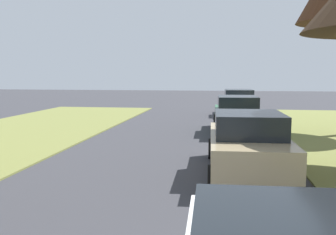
% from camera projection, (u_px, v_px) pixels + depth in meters
% --- Properties ---
extents(parked_sedan_tan, '(2.09, 4.47, 1.57)m').
position_uv_depth(parked_sedan_tan, '(247.00, 146.00, 9.53)').
color(parked_sedan_tan, tan).
rests_on(parked_sedan_tan, ground).
extents(parked_sedan_green, '(2.09, 4.47, 1.57)m').
position_uv_depth(parked_sedan_green, '(237.00, 116.00, 16.32)').
color(parked_sedan_green, '#28663D').
rests_on(parked_sedan_green, ground).
extents(parked_sedan_silver, '(2.09, 4.47, 1.57)m').
position_uv_depth(parked_sedan_silver, '(238.00, 104.00, 23.01)').
color(parked_sedan_silver, '#BCBCC1').
rests_on(parked_sedan_silver, ground).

